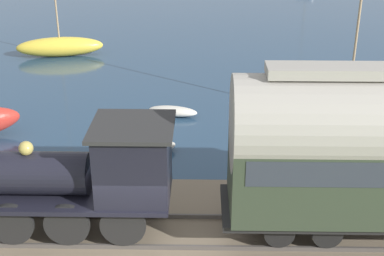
{
  "coord_description": "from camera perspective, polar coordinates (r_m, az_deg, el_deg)",
  "views": [
    {
      "loc": [
        -11.11,
        -1.53,
        8.76
      ],
      "look_at": [
        5.66,
        -1.21,
        1.37
      ],
      "focal_mm": 50.0,
      "sensor_mm": 36.0,
      "label": 1
    }
  ],
  "objects": [
    {
      "name": "rowboat_far_out",
      "position": [
        19.35,
        -4.7,
        -2.5
      ],
      "size": [
        2.03,
        2.33,
        0.42
      ],
      "rotation": [
        0.0,
        0.0,
        0.64
      ],
      "color": "#B7B2A3",
      "rests_on": "harbor_water"
    },
    {
      "name": "sailboat_white",
      "position": [
        23.12,
        16.24,
        1.96
      ],
      "size": [
        2.06,
        6.46,
        7.66
      ],
      "rotation": [
        0.0,
        0.0,
        0.17
      ],
      "color": "white",
      "rests_on": "harbor_water"
    },
    {
      "name": "rail_embankment",
      "position": [
        14.55,
        -5.27,
        -11.95
      ],
      "size": [
        5.74,
        56.0,
        0.69
      ],
      "color": "#756651",
      "rests_on": "ground"
    },
    {
      "name": "steam_locomotive",
      "position": [
        13.66,
        -11.19,
        -4.59
      ],
      "size": [
        2.01,
        5.64,
        3.35
      ],
      "color": "black",
      "rests_on": "rail_embankment"
    },
    {
      "name": "sailboat_yellow",
      "position": [
        32.36,
        -13.91,
        8.48
      ],
      "size": [
        2.17,
        5.11,
        7.89
      ],
      "rotation": [
        0.0,
        0.0,
        0.18
      ],
      "color": "gold",
      "rests_on": "harbor_water"
    },
    {
      "name": "rowboat_off_pier",
      "position": [
        22.87,
        -2.05,
        1.81
      ],
      "size": [
        1.15,
        2.23,
        0.41
      ],
      "rotation": [
        0.0,
        0.0,
        -0.21
      ],
      "color": "beige",
      "rests_on": "harbor_water"
    }
  ]
}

